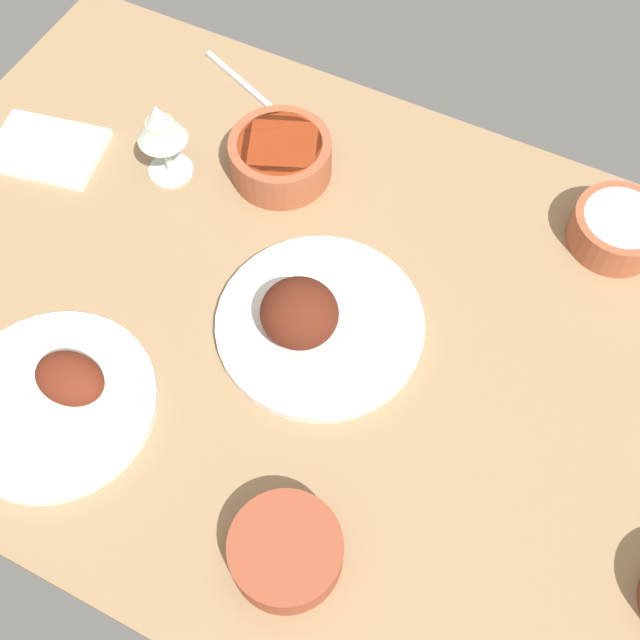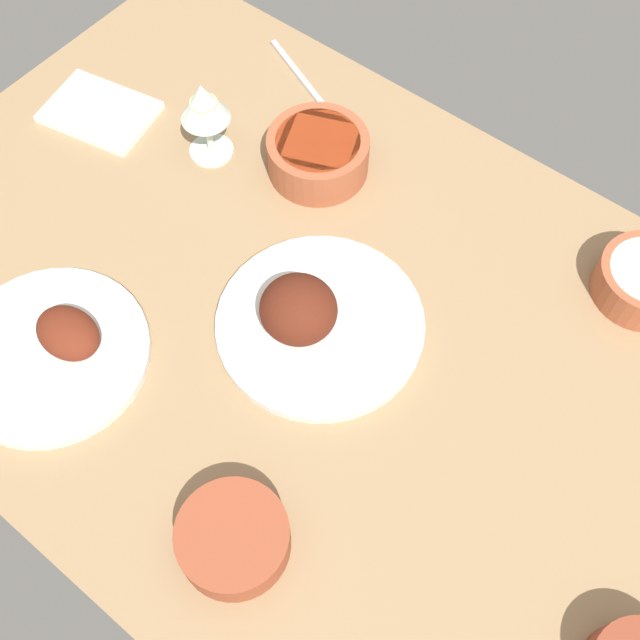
{
  "view_description": "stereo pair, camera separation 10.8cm",
  "coord_description": "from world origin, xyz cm",
  "px_view_note": "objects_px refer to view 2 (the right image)",
  "views": [
    {
      "loc": [
        24.01,
        -47.86,
        99.57
      ],
      "look_at": [
        0.0,
        0.0,
        6.0
      ],
      "focal_mm": 44.22,
      "sensor_mm": 36.0,
      "label": 1
    },
    {
      "loc": [
        33.1,
        -42.09,
        99.57
      ],
      "look_at": [
        0.0,
        0.0,
        6.0
      ],
      "focal_mm": 44.22,
      "sensor_mm": 36.0,
      "label": 2
    }
  ],
  "objects_px": {
    "bowl_sauce": "(318,153)",
    "fork_loose": "(299,76)",
    "folded_napkin": "(100,112)",
    "bowl_onions": "(233,538)",
    "wine_glass": "(204,106)",
    "plate_far_side": "(313,318)",
    "plate_center_main": "(54,349)"
  },
  "relations": [
    {
      "from": "plate_far_side",
      "to": "bowl_sauce",
      "type": "bearing_deg",
      "value": 126.99
    },
    {
      "from": "folded_napkin",
      "to": "fork_loose",
      "type": "height_order",
      "value": "folded_napkin"
    },
    {
      "from": "plate_far_side",
      "to": "folded_napkin",
      "type": "height_order",
      "value": "plate_far_side"
    },
    {
      "from": "wine_glass",
      "to": "bowl_sauce",
      "type": "bearing_deg",
      "value": 26.62
    },
    {
      "from": "folded_napkin",
      "to": "plate_center_main",
      "type": "bearing_deg",
      "value": -51.5
    },
    {
      "from": "bowl_sauce",
      "to": "folded_napkin",
      "type": "distance_m",
      "value": 0.38
    },
    {
      "from": "plate_far_side",
      "to": "bowl_onions",
      "type": "relative_size",
      "value": 2.15
    },
    {
      "from": "wine_glass",
      "to": "plate_far_side",
      "type": "bearing_deg",
      "value": -24.88
    },
    {
      "from": "bowl_sauce",
      "to": "folded_napkin",
      "type": "bearing_deg",
      "value": -159.54
    },
    {
      "from": "plate_far_side",
      "to": "fork_loose",
      "type": "bearing_deg",
      "value": 131.24
    },
    {
      "from": "bowl_sauce",
      "to": "plate_far_side",
      "type": "bearing_deg",
      "value": -53.01
    },
    {
      "from": "plate_center_main",
      "to": "bowl_sauce",
      "type": "distance_m",
      "value": 0.49
    },
    {
      "from": "plate_far_side",
      "to": "fork_loose",
      "type": "height_order",
      "value": "plate_far_side"
    },
    {
      "from": "bowl_sauce",
      "to": "bowl_onions",
      "type": "xyz_separation_m",
      "value": [
        0.28,
        -0.52,
        -0.01
      ]
    },
    {
      "from": "plate_center_main",
      "to": "bowl_sauce",
      "type": "bearing_deg",
      "value": 81.01
    },
    {
      "from": "wine_glass",
      "to": "fork_loose",
      "type": "bearing_deg",
      "value": 88.48
    },
    {
      "from": "bowl_sauce",
      "to": "wine_glass",
      "type": "bearing_deg",
      "value": -153.38
    },
    {
      "from": "fork_loose",
      "to": "plate_far_side",
      "type": "bearing_deg",
      "value": -26.65
    },
    {
      "from": "bowl_onions",
      "to": "fork_loose",
      "type": "distance_m",
      "value": 0.79
    },
    {
      "from": "bowl_onions",
      "to": "wine_glass",
      "type": "distance_m",
      "value": 0.63
    },
    {
      "from": "plate_far_side",
      "to": "wine_glass",
      "type": "distance_m",
      "value": 0.37
    },
    {
      "from": "bowl_onions",
      "to": "folded_napkin",
      "type": "distance_m",
      "value": 0.75
    },
    {
      "from": "plate_center_main",
      "to": "bowl_sauce",
      "type": "relative_size",
      "value": 1.72
    },
    {
      "from": "bowl_sauce",
      "to": "bowl_onions",
      "type": "distance_m",
      "value": 0.59
    },
    {
      "from": "wine_glass",
      "to": "folded_napkin",
      "type": "xyz_separation_m",
      "value": [
        -0.2,
        -0.05,
        -0.09
      ]
    },
    {
      "from": "bowl_onions",
      "to": "wine_glass",
      "type": "relative_size",
      "value": 0.96
    },
    {
      "from": "bowl_sauce",
      "to": "bowl_onions",
      "type": "bearing_deg",
      "value": -61.38
    },
    {
      "from": "bowl_onions",
      "to": "wine_glass",
      "type": "height_order",
      "value": "wine_glass"
    },
    {
      "from": "plate_center_main",
      "to": "bowl_sauce",
      "type": "xyz_separation_m",
      "value": [
        0.08,
        0.48,
        0.02
      ]
    },
    {
      "from": "plate_center_main",
      "to": "fork_loose",
      "type": "xyz_separation_m",
      "value": [
        -0.07,
        0.62,
        -0.01
      ]
    },
    {
      "from": "bowl_sauce",
      "to": "folded_napkin",
      "type": "xyz_separation_m",
      "value": [
        -0.35,
        -0.13,
        -0.03
      ]
    },
    {
      "from": "bowl_sauce",
      "to": "fork_loose",
      "type": "xyz_separation_m",
      "value": [
        -0.15,
        0.14,
        -0.03
      ]
    }
  ]
}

